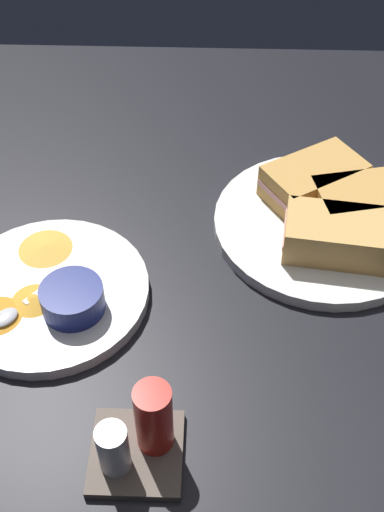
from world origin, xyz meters
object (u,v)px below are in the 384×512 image
ramekin_dark_sauce (318,178)px  condiment_caddy (139,436)px  sandwich_half_extra (313,180)px  spoon_by_dark_ramekin (325,215)px  plate_chips_companion (50,292)px  ramekin_light_gravy (72,298)px  sandwich_half_far (365,202)px  sandwich_half_near (338,236)px  plate_sandwich_main (321,225)px  spoon_by_gravy_ramekin (14,311)px

ramekin_dark_sauce → condiment_caddy: condiment_caddy is taller
sandwich_half_extra → spoon_by_dark_ramekin: 5.31cm
ramekin_dark_sauce → plate_chips_companion: bearing=29.9°
sandwich_half_extra → condiment_caddy: bearing=62.1°
ramekin_light_gravy → condiment_caddy: 19.05cm
sandwich_half_extra → ramekin_dark_sauce: bearing=-127.1°
sandwich_half_far → sandwich_half_near: bearing=55.4°
ramekin_dark_sauce → plate_chips_companion: (33.59, 19.29, -2.70)cm
ramekin_dark_sauce → plate_chips_companion: ramekin_dark_sauce is taller
sandwich_half_far → ramekin_dark_sauce: (5.48, -5.43, -0.50)cm
sandwich_half_extra → plate_chips_companion: size_ratio=0.63×
sandwich_half_near → sandwich_half_extra: 10.82cm
plate_sandwich_main → sandwich_half_near: 6.28cm
spoon_by_dark_ramekin → condiment_caddy: size_ratio=1.05×
ramekin_light_gravy → plate_sandwich_main: bearing=-152.3°
plate_sandwich_main → spoon_by_dark_ramekin: 1.37cm
sandwich_half_near → ramekin_light_gravy: bearing=18.7°
ramekin_dark_sauce → condiment_caddy: 44.21cm
condiment_caddy → sandwich_half_extra: bearing=-117.9°
plate_chips_companion → spoon_by_gravy_ramekin: spoon_by_gravy_ramekin is taller
ramekin_dark_sauce → plate_chips_companion: 38.82cm
condiment_caddy → sandwich_half_near: bearing=-128.9°
ramekin_light_gravy → spoon_by_gravy_ramekin: bearing=8.0°
plate_sandwich_main → spoon_by_dark_ramekin: spoon_by_dark_ramekin is taller
sandwich_half_near → ramekin_dark_sauce: 11.79cm
plate_sandwich_main → ramekin_light_gravy: bearing=27.7°
sandwich_half_far → plate_chips_companion: sandwich_half_far is taller
ramekin_light_gravy → spoon_by_gravy_ramekin: 6.91cm
plate_sandwich_main → spoon_by_dark_ramekin: size_ratio=2.86×
ramekin_light_gravy → condiment_caddy: (-9.15, 16.71, 0.02)cm
plate_sandwich_main → sandwich_half_extra: bearing=-79.6°
plate_chips_companion → spoon_by_gravy_ramekin: (3.13, 3.91, 1.16)cm
plate_chips_companion → sandwich_half_far: bearing=-160.5°
sandwich_half_extra → spoon_by_gravy_ramekin: sandwich_half_extra is taller
plate_sandwich_main → ramekin_light_gravy: size_ratio=3.93×
sandwich_half_far → ramekin_light_gravy: 39.29cm
sandwich_half_extra → plate_chips_companion: sandwich_half_extra is taller
sandwich_half_extra → spoon_by_gravy_ramekin: (35.90, 22.11, -2.04)cm
sandwich_half_extra → spoon_by_dark_ramekin: (-1.37, 4.71, -2.04)cm
plate_sandwich_main → plate_chips_companion: (33.74, 12.88, 0.00)cm
sandwich_half_far → ramekin_light_gravy: sandwich_half_far is taller
sandwich_half_near → sandwich_half_far: same height
spoon_by_gravy_ramekin → condiment_caddy: bearing=135.1°
sandwich_half_far → sandwich_half_extra: same height
ramekin_dark_sauce → ramekin_light_gravy: ramekin_dark_sauce is taller
ramekin_light_gravy → condiment_caddy: bearing=118.7°
sandwich_half_near → spoon_by_dark_ramekin: sandwich_half_near is taller
plate_sandwich_main → ramekin_light_gravy: (30.18, 15.85, 2.59)cm
plate_sandwich_main → sandwich_half_far: (-5.32, -0.98, 3.20)cm
sandwich_half_far → sandwich_half_extra: (6.30, -4.34, 0.00)cm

